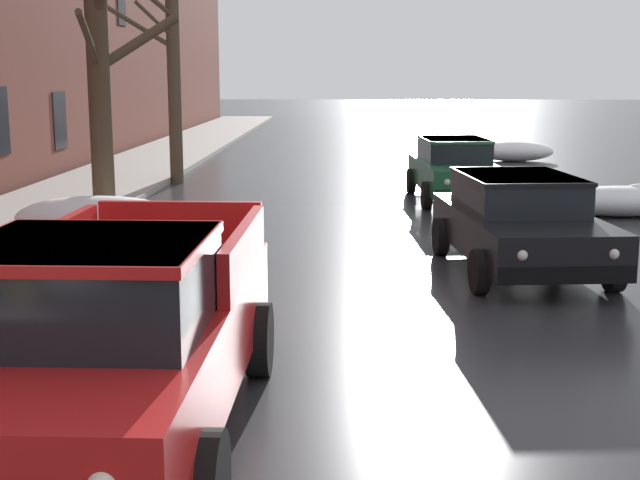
% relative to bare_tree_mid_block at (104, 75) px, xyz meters
% --- Properties ---
extents(left_sidewalk_slab, '(3.21, 80.00, 0.14)m').
position_rel_bare_tree_mid_block_xyz_m(left_sidewalk_slab, '(-1.87, 1.26, -2.78)').
color(left_sidewalk_slab, gray).
rests_on(left_sidewalk_slab, ground).
extents(snow_bank_along_left_kerb, '(2.58, 1.22, 0.66)m').
position_rel_bare_tree_mid_block_xyz_m(snow_bank_along_left_kerb, '(9.98, 13.41, -2.53)').
color(snow_bank_along_left_kerb, white).
rests_on(snow_bank_along_left_kerb, ground).
extents(snow_bank_mid_block_left, '(2.94, 1.37, 0.77)m').
position_rel_bare_tree_mid_block_xyz_m(snow_bank_mid_block_left, '(0.07, -0.99, -2.48)').
color(snow_bank_mid_block_left, white).
rests_on(snow_bank_mid_block_left, ground).
extents(snow_bank_near_corner_right, '(2.98, 1.23, 0.66)m').
position_rel_bare_tree_mid_block_xyz_m(snow_bank_near_corner_right, '(10.06, 1.95, -2.55)').
color(snow_bank_near_corner_right, white).
rests_on(snow_bank_near_corner_right, ground).
extents(bare_tree_mid_block, '(1.93, 2.83, 5.59)m').
position_rel_bare_tree_mid_block_xyz_m(bare_tree_mid_block, '(0.00, 0.00, 0.00)').
color(bare_tree_mid_block, '#423323').
rests_on(bare_tree_mid_block, ground).
extents(bare_tree_far_down_block, '(3.19, 3.91, 6.37)m').
position_rel_bare_tree_mid_block_xyz_m(bare_tree_far_down_block, '(-0.15, 7.22, 0.35)').
color(bare_tree_far_down_block, '#4C3D2D').
rests_on(bare_tree_far_down_block, ground).
extents(pickup_truck_red_approaching_near_lane, '(2.13, 5.25, 1.76)m').
position_rel_bare_tree_mid_block_xyz_m(pickup_truck_red_approaching_near_lane, '(2.61, -9.65, -1.97)').
color(pickup_truck_red_approaching_near_lane, red).
rests_on(pickup_truck_red_approaching_near_lane, ground).
extents(sedan_black_parked_kerbside_close, '(2.29, 4.36, 1.42)m').
position_rel_bare_tree_mid_block_xyz_m(sedan_black_parked_kerbside_close, '(6.95, -3.26, -2.10)').
color(sedan_black_parked_kerbside_close, black).
rests_on(sedan_black_parked_kerbside_close, ground).
extents(sedan_green_parked_kerbside_mid, '(2.00, 4.33, 1.42)m').
position_rel_bare_tree_mid_block_xyz_m(sedan_green_parked_kerbside_mid, '(6.90, 4.16, -2.10)').
color(sedan_green_parked_kerbside_mid, '#1E5633').
rests_on(sedan_green_parked_kerbside_mid, ground).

